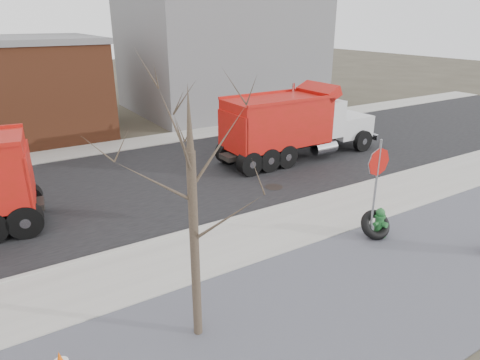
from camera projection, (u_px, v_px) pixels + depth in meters
ground at (256, 242)px, 12.62m from camera, size 120.00×120.00×0.00m
gravel_verge at (340, 305)px, 9.84m from camera, size 60.00×5.00×0.03m
sidewalk at (251, 237)px, 12.81m from camera, size 60.00×2.50×0.06m
curb at (229, 220)px, 13.83m from camera, size 60.00×0.15×0.11m
road at (171, 178)px, 17.61m from camera, size 60.00×9.40×0.02m
far_sidewalk at (127, 144)px, 22.13m from camera, size 60.00×2.00×0.06m
building_grey at (220, 51)px, 29.90m from camera, size 12.00×10.00×8.00m
bare_tree at (192, 188)px, 7.80m from camera, size 3.20×3.20×5.20m
fire_hydrant at (379, 223)px, 12.81m from camera, size 0.53×0.51×0.93m
truck_tire at (375, 225)px, 12.76m from camera, size 1.08×0.97×0.88m
stop_sign at (377, 173)px, 12.11m from camera, size 0.83×0.07×3.06m
dump_truck_red_a at (295, 123)px, 19.55m from camera, size 8.20×2.32×3.31m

